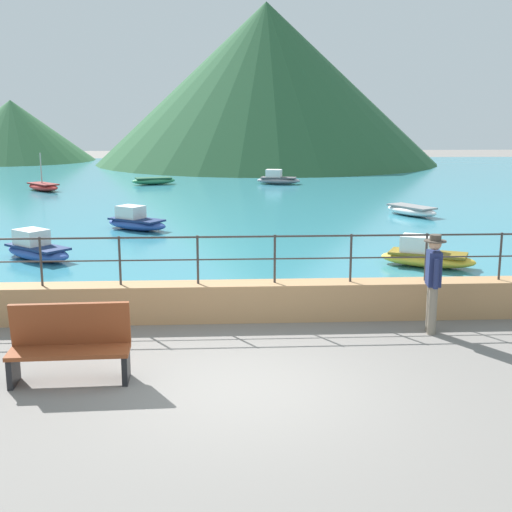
{
  "coord_description": "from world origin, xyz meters",
  "views": [
    {
      "loc": [
        -0.3,
        -8.96,
        3.8
      ],
      "look_at": [
        0.39,
        3.7,
        1.1
      ],
      "focal_mm": 47.6,
      "sensor_mm": 36.0,
      "label": 1
    }
  ],
  "objects_px": {
    "boat_0": "(37,249)",
    "boat_1": "(136,221)",
    "person_walking": "(433,279)",
    "boat_5": "(154,181)",
    "boat_4": "(412,210)",
    "boat_6": "(43,187)",
    "boat_3": "(426,256)",
    "bench_main": "(70,343)",
    "boat_2": "(278,179)"
  },
  "relations": [
    {
      "from": "boat_2",
      "to": "boat_3",
      "type": "bearing_deg",
      "value": -84.26
    },
    {
      "from": "boat_3",
      "to": "boat_4",
      "type": "xyz_separation_m",
      "value": [
        2.0,
        8.34,
        -0.07
      ]
    },
    {
      "from": "bench_main",
      "to": "person_walking",
      "type": "bearing_deg",
      "value": 17.48
    },
    {
      "from": "boat_2",
      "to": "person_walking",
      "type": "bearing_deg",
      "value": -88.62
    },
    {
      "from": "boat_6",
      "to": "person_walking",
      "type": "bearing_deg",
      "value": -61.11
    },
    {
      "from": "boat_1",
      "to": "boat_5",
      "type": "xyz_separation_m",
      "value": [
        -0.74,
        14.1,
        -0.07
      ]
    },
    {
      "from": "boat_1",
      "to": "boat_6",
      "type": "bearing_deg",
      "value": 116.93
    },
    {
      "from": "person_walking",
      "to": "boat_3",
      "type": "bearing_deg",
      "value": 74.14
    },
    {
      "from": "bench_main",
      "to": "boat_2",
      "type": "bearing_deg",
      "value": 78.8
    },
    {
      "from": "boat_0",
      "to": "boat_2",
      "type": "bearing_deg",
      "value": 66.92
    },
    {
      "from": "boat_1",
      "to": "boat_4",
      "type": "distance_m",
      "value": 10.12
    },
    {
      "from": "boat_0",
      "to": "boat_2",
      "type": "xyz_separation_m",
      "value": [
        7.83,
        18.37,
        0.0
      ]
    },
    {
      "from": "boat_3",
      "to": "boat_6",
      "type": "height_order",
      "value": "boat_6"
    },
    {
      "from": "boat_2",
      "to": "boat_1",
      "type": "bearing_deg",
      "value": -112.62
    },
    {
      "from": "person_walking",
      "to": "boat_4",
      "type": "distance_m",
      "value": 13.68
    },
    {
      "from": "person_walking",
      "to": "boat_1",
      "type": "bearing_deg",
      "value": 120.9
    },
    {
      "from": "person_walking",
      "to": "boat_1",
      "type": "distance_m",
      "value": 12.49
    },
    {
      "from": "boat_1",
      "to": "boat_3",
      "type": "xyz_separation_m",
      "value": [
        7.8,
        -5.8,
        0.0
      ]
    },
    {
      "from": "boat_0",
      "to": "boat_1",
      "type": "height_order",
      "value": "same"
    },
    {
      "from": "person_walking",
      "to": "boat_1",
      "type": "xyz_separation_m",
      "value": [
        -6.4,
        10.7,
        -0.65
      ]
    },
    {
      "from": "person_walking",
      "to": "boat_4",
      "type": "bearing_deg",
      "value": 75.63
    },
    {
      "from": "person_walking",
      "to": "boat_6",
      "type": "distance_m",
      "value": 25.29
    },
    {
      "from": "bench_main",
      "to": "boat_6",
      "type": "distance_m",
      "value": 24.8
    },
    {
      "from": "boat_1",
      "to": "boat_2",
      "type": "distance_m",
      "value": 15.11
    },
    {
      "from": "person_walking",
      "to": "boat_5",
      "type": "bearing_deg",
      "value": 106.06
    },
    {
      "from": "bench_main",
      "to": "boat_2",
      "type": "relative_size",
      "value": 0.7
    },
    {
      "from": "boat_1",
      "to": "boat_6",
      "type": "relative_size",
      "value": 1.03
    },
    {
      "from": "boat_0",
      "to": "boat_3",
      "type": "xyz_separation_m",
      "value": [
        9.81,
        -1.38,
        0.0
      ]
    },
    {
      "from": "boat_5",
      "to": "boat_0",
      "type": "bearing_deg",
      "value": -93.95
    },
    {
      "from": "bench_main",
      "to": "boat_1",
      "type": "bearing_deg",
      "value": 92.58
    },
    {
      "from": "boat_1",
      "to": "boat_6",
      "type": "distance_m",
      "value": 12.82
    },
    {
      "from": "bench_main",
      "to": "boat_0",
      "type": "distance_m",
      "value": 8.52
    },
    {
      "from": "boat_5",
      "to": "boat_4",
      "type": "bearing_deg",
      "value": -47.68
    },
    {
      "from": "bench_main",
      "to": "boat_5",
      "type": "distance_m",
      "value": 26.68
    },
    {
      "from": "person_walking",
      "to": "boat_0",
      "type": "distance_m",
      "value": 10.52
    },
    {
      "from": "bench_main",
      "to": "boat_0",
      "type": "xyz_separation_m",
      "value": [
        -2.58,
        8.11,
        -0.23
      ]
    },
    {
      "from": "bench_main",
      "to": "boat_1",
      "type": "relative_size",
      "value": 0.72
    },
    {
      "from": "boat_1",
      "to": "boat_5",
      "type": "relative_size",
      "value": 0.97
    },
    {
      "from": "boat_2",
      "to": "boat_6",
      "type": "bearing_deg",
      "value": -167.77
    },
    {
      "from": "boat_0",
      "to": "bench_main",
      "type": "bearing_deg",
      "value": -72.36
    },
    {
      "from": "boat_0",
      "to": "boat_6",
      "type": "bearing_deg",
      "value": 103.44
    },
    {
      "from": "boat_5",
      "to": "person_walking",
      "type": "bearing_deg",
      "value": -73.94
    },
    {
      "from": "boat_2",
      "to": "boat_4",
      "type": "distance_m",
      "value": 12.09
    },
    {
      "from": "boat_3",
      "to": "boat_4",
      "type": "bearing_deg",
      "value": 76.51
    },
    {
      "from": "boat_1",
      "to": "boat_2",
      "type": "xyz_separation_m",
      "value": [
        5.81,
        13.95,
        0.0
      ]
    },
    {
      "from": "bench_main",
      "to": "boat_1",
      "type": "height_order",
      "value": "bench_main"
    },
    {
      "from": "bench_main",
      "to": "boat_4",
      "type": "distance_m",
      "value": 17.68
    },
    {
      "from": "bench_main",
      "to": "boat_4",
      "type": "relative_size",
      "value": 0.7
    },
    {
      "from": "boat_2",
      "to": "boat_3",
      "type": "distance_m",
      "value": 19.85
    },
    {
      "from": "boat_5",
      "to": "boat_6",
      "type": "distance_m",
      "value": 5.73
    }
  ]
}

